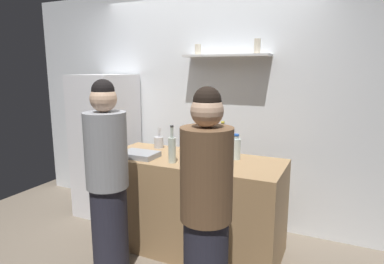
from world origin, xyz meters
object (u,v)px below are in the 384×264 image
object	(u,v)px
person_grey_hoodie	(108,182)
water_bottle_plastic	(236,148)
refrigerator	(106,145)
utensil_holder	(159,142)
wine_bottle_pale_glass	(172,149)
person_brown_jacket	(206,214)
baking_pan	(140,155)
wine_bottle_dark_glass	(222,142)
wine_bottle_amber_glass	(211,155)

from	to	relation	value
person_grey_hoodie	water_bottle_plastic	bearing A→B (deg)	-96.72
refrigerator	water_bottle_plastic	xyz separation A→B (m)	(1.68, -0.21, 0.18)
utensil_holder	wine_bottle_pale_glass	bearing A→B (deg)	-47.69
water_bottle_plastic	person_brown_jacket	size ratio (longest dim) A/B	0.15
wine_bottle_pale_glass	person_brown_jacket	size ratio (longest dim) A/B	0.21
baking_pan	wine_bottle_pale_glass	distance (m)	0.38
wine_bottle_pale_glass	person_brown_jacket	world-z (taller)	person_brown_jacket
refrigerator	utensil_holder	distance (m)	0.82
wine_bottle_pale_glass	wine_bottle_dark_glass	size ratio (longest dim) A/B	1.03
baking_pan	wine_bottle_pale_glass	bearing A→B (deg)	-4.76
person_brown_jacket	person_grey_hoodie	size ratio (longest dim) A/B	0.98
person_brown_jacket	water_bottle_plastic	bearing A→B (deg)	-127.45
utensil_holder	person_grey_hoodie	xyz separation A→B (m)	(0.04, -0.89, -0.15)
refrigerator	wine_bottle_pale_glass	bearing A→B (deg)	-25.01
utensil_holder	person_brown_jacket	world-z (taller)	person_brown_jacket
utensil_holder	water_bottle_plastic	xyz separation A→B (m)	(0.87, -0.09, 0.04)
wine_bottle_amber_glass	wine_bottle_pale_glass	bearing A→B (deg)	178.31
wine_bottle_dark_glass	person_grey_hoodie	bearing A→B (deg)	-125.81
person_brown_jacket	person_grey_hoodie	distance (m)	0.96
utensil_holder	person_grey_hoodie	bearing A→B (deg)	-87.26
refrigerator	person_brown_jacket	size ratio (longest dim) A/B	1.02
wine_bottle_pale_glass	water_bottle_plastic	size ratio (longest dim) A/B	1.42
baking_pan	wine_bottle_dark_glass	bearing A→B (deg)	32.18
refrigerator	wine_bottle_pale_glass	size ratio (longest dim) A/B	4.94
baking_pan	person_brown_jacket	size ratio (longest dim) A/B	0.21
baking_pan	wine_bottle_dark_glass	xyz separation A→B (m)	(0.68, 0.42, 0.10)
utensil_holder	water_bottle_plastic	bearing A→B (deg)	-5.70
wine_bottle_dark_glass	person_grey_hoodie	world-z (taller)	person_grey_hoodie
wine_bottle_dark_glass	person_grey_hoodie	size ratio (longest dim) A/B	0.20
wine_bottle_amber_glass	water_bottle_plastic	size ratio (longest dim) A/B	1.23
wine_bottle_dark_glass	water_bottle_plastic	xyz separation A→B (m)	(0.17, -0.11, -0.02)
baking_pan	refrigerator	bearing A→B (deg)	147.55
wine_bottle_amber_glass	wine_bottle_pale_glass	world-z (taller)	wine_bottle_pale_glass
wine_bottle_amber_glass	person_grey_hoodie	distance (m)	0.87
water_bottle_plastic	person_brown_jacket	world-z (taller)	person_brown_jacket
refrigerator	utensil_holder	world-z (taller)	refrigerator
person_brown_jacket	baking_pan	bearing A→B (deg)	-78.76
refrigerator	wine_bottle_dark_glass	world-z (taller)	refrigerator
baking_pan	utensil_holder	size ratio (longest dim) A/B	1.57
baking_pan	wine_bottle_amber_glass	distance (m)	0.74
water_bottle_plastic	person_brown_jacket	bearing A→B (deg)	-83.46
refrigerator	person_grey_hoodie	world-z (taller)	refrigerator
refrigerator	wine_bottle_amber_glass	bearing A→B (deg)	-19.96
wine_bottle_pale_glass	water_bottle_plastic	bearing A→B (deg)	35.85
water_bottle_plastic	person_grey_hoodie	xyz separation A→B (m)	(-0.83, -0.81, -0.19)
wine_bottle_dark_glass	person_brown_jacket	distance (m)	1.15
baking_pan	person_brown_jacket	xyz separation A→B (m)	(0.96, -0.67, -0.13)
refrigerator	person_brown_jacket	distance (m)	2.15
wine_bottle_dark_glass	person_grey_hoodie	xyz separation A→B (m)	(-0.66, -0.92, -0.21)
wine_bottle_amber_glass	wine_bottle_dark_glass	distance (m)	0.47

